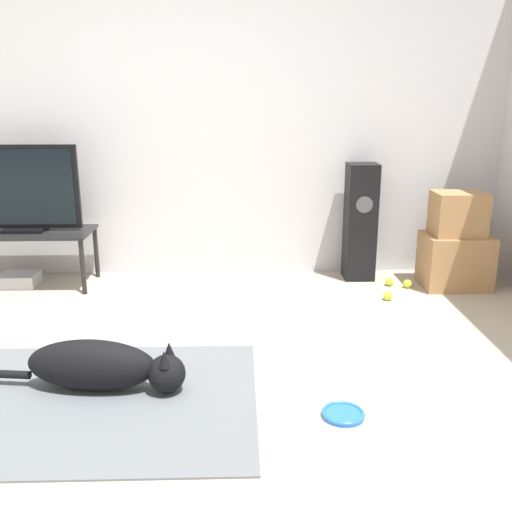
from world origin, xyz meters
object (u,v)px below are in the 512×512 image
Objects in this scene: frisbee at (343,414)px; tennis_ball_loose_on_carpet at (407,284)px; dog at (103,366)px; cardboard_box_lower at (455,261)px; floor_speaker at (360,222)px; tv_stand at (26,238)px; tv at (21,189)px; tennis_ball_by_boxes at (390,282)px; game_console at (19,280)px; tennis_ball_near_speaker at (388,296)px; cardboard_box_upper at (458,214)px.

frisbee is 2.01m from tennis_ball_loose_on_carpet.
dog is 2.85m from cardboard_box_lower.
cardboard_box_lower is 0.79m from floor_speaker.
tv_stand is 1.15× the size of tv.
tennis_ball_by_boxes is at bearing 176.78° from cardboard_box_lower.
tennis_ball_loose_on_carpet is (2.96, -0.15, -0.36)m from tv_stand.
dog reaches higher than tennis_ball_by_boxes.
tv is 3.05× the size of game_console.
cardboard_box_lower is 7.59× the size of tennis_ball_by_boxes.
tv_stand is 0.36m from game_console.
tennis_ball_near_speaker is at bearing -78.25° from floor_speaker.
cardboard_box_upper is 0.75m from floor_speaker.
dog is at bearing -132.51° from floor_speaker.
frisbee is at bearing -114.44° from tennis_ball_loose_on_carpet.
tennis_ball_near_speaker is at bearing -129.47° from tennis_ball_loose_on_carpet.
tennis_ball_loose_on_carpet is (0.13, -0.05, 0.00)m from tennis_ball_by_boxes.
floor_speaker reaches higher than tennis_ball_near_speaker.
cardboard_box_upper is at bearing 26.84° from tennis_ball_near_speaker.
tennis_ball_by_boxes is (2.84, -0.09, -0.36)m from tv_stand.
tennis_ball_by_boxes is 0.23× the size of game_console.
dog is at bearing -144.36° from tennis_ball_near_speaker.
tv_stand is at bearing -90.00° from tv.
dog is at bearing -146.44° from cardboard_box_lower.
tennis_ball_by_boxes is (0.21, -0.22, -0.44)m from floor_speaker.
dog is 2.00m from game_console.
tv_stand reaches higher than frisbee.
frisbee is at bearing -103.23° from floor_speaker.
tennis_ball_loose_on_carpet is at bearing -2.80° from tv_stand.
dog is 2.69× the size of cardboard_box_upper.
cardboard_box_upper reaches higher than cardboard_box_lower.
cardboard_box_upper reaches higher than tennis_ball_loose_on_carpet.
tv_stand is 2.99m from tennis_ball_loose_on_carpet.
frisbee is 3.09× the size of tennis_ball_near_speaker.
dog is at bearing 166.68° from frisbee.
tennis_ball_loose_on_carpet is (2.96, -0.15, -0.73)m from tv.
tennis_ball_by_boxes is at bearing -1.89° from tv.
cardboard_box_upper is at bearing -19.79° from floor_speaker.
game_console is (-2.83, 0.42, 0.02)m from tennis_ball_near_speaker.
frisbee is 2.20m from floor_speaker.
floor_speaker reaches higher than cardboard_box_upper.
cardboard_box_lower reaches higher than tennis_ball_loose_on_carpet.
dog is at bearing -60.54° from tv_stand.
tv_stand is 15.26× the size of tennis_ball_loose_on_carpet.
tv reaches higher than tennis_ball_by_boxes.
tennis_ball_by_boxes is (0.70, 1.88, 0.02)m from frisbee.
tv reaches higher than tv_stand.
frisbee is 0.22× the size of floor_speaker.
cardboard_box_upper is 3.46m from game_console.
tv is at bearing 177.82° from cardboard_box_upper.
tennis_ball_loose_on_carpet is at bearing 37.69° from dog.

